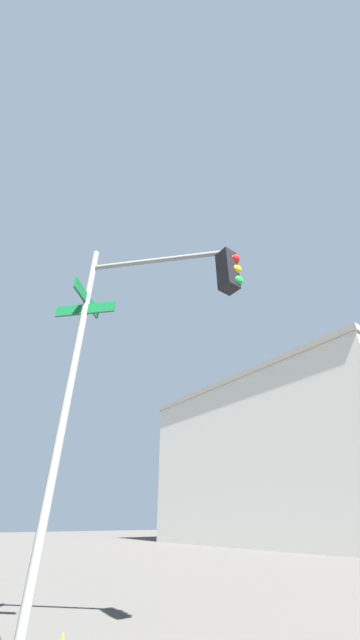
{
  "coord_description": "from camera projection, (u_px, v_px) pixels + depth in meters",
  "views": [
    {
      "loc": [
        -1.94,
        -8.86,
        1.39
      ],
      "look_at": [
        -5.77,
        -5.95,
        4.46
      ],
      "focal_mm": 17.67,
      "sensor_mm": 36.0,
      "label": 1
    }
  ],
  "objects": [
    {
      "name": "building_stucco",
      "position": [
        341.0,
        468.0,
        27.82
      ],
      "size": [
        19.5,
        26.14,
        10.71
      ],
      "color": "beige",
      "rests_on": "ground_plane"
    },
    {
      "name": "traffic_signal_near",
      "position": [
        147.0,
        320.0,
        5.22
      ],
      "size": [
        2.47,
        2.33,
        5.92
      ],
      "color": "slate",
      "rests_on": "ground_plane"
    }
  ]
}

